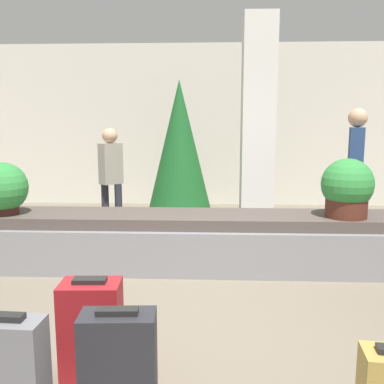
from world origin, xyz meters
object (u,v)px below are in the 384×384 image
at_px(potted_plant_0, 347,189).
at_px(traveler_1, 111,172).
at_px(suitcase_4, 92,330).
at_px(decorated_tree, 179,148).
at_px(pillar, 258,126).
at_px(traveler_0, 355,161).
at_px(suitcase_1, 119,374).
at_px(potted_plant_1, 2,189).

relative_size(potted_plant_0, traveler_1, 0.41).
xyz_separation_m(suitcase_4, potted_plant_0, (2.24, 2.11, 0.61)).
xyz_separation_m(suitcase_4, decorated_tree, (0.25, 4.35, 0.93)).
relative_size(potted_plant_0, decorated_tree, 0.28).
bearing_deg(pillar, traveler_1, -173.37).
distance_m(traveler_0, traveler_1, 3.48).
bearing_deg(potted_plant_0, traveler_0, 68.91).
relative_size(pillar, decorated_tree, 1.37).
bearing_deg(pillar, decorated_tree, 160.70).
relative_size(pillar, suitcase_4, 4.77).
height_order(potted_plant_0, traveler_0, traveler_0).
height_order(potted_plant_0, decorated_tree, decorated_tree).
bearing_deg(suitcase_1, decorated_tree, 86.87).
xyz_separation_m(traveler_0, traveler_1, (-3.47, 0.25, -0.20)).
distance_m(potted_plant_0, traveler_0, 1.42).
distance_m(suitcase_4, traveler_1, 3.79).
distance_m(traveler_0, decorated_tree, 2.67).
xyz_separation_m(suitcase_1, suitcase_4, (-0.29, 0.51, -0.02)).
relative_size(suitcase_1, potted_plant_1, 1.19).
xyz_separation_m(suitcase_1, potted_plant_0, (1.96, 2.62, 0.60)).
distance_m(potted_plant_1, traveler_0, 4.53).
bearing_deg(suitcase_1, suitcase_4, 115.99).
distance_m(pillar, traveler_0, 1.47).
xyz_separation_m(suitcase_4, traveler_0, (2.75, 3.43, 0.80)).
relative_size(potted_plant_1, traveler_0, 0.32).
bearing_deg(potted_plant_0, pillar, 113.55).
bearing_deg(traveler_0, decorated_tree, 82.77).
relative_size(suitcase_4, traveler_0, 0.36).
relative_size(potted_plant_0, potted_plant_1, 1.09).
xyz_separation_m(potted_plant_0, potted_plant_1, (-3.82, -0.02, -0.03)).
distance_m(suitcase_1, suitcase_4, 0.58).
bearing_deg(pillar, suitcase_4, -110.31).
bearing_deg(traveler_1, suitcase_1, -123.84).
distance_m(potted_plant_0, decorated_tree, 3.01).
bearing_deg(decorated_tree, suitcase_4, -93.31).
distance_m(suitcase_1, potted_plant_0, 3.32).
height_order(potted_plant_0, potted_plant_1, potted_plant_0).
height_order(potted_plant_1, traveler_1, traveler_1).
distance_m(potted_plant_0, potted_plant_1, 3.82).
relative_size(suitcase_1, traveler_0, 0.38).
bearing_deg(suitcase_1, traveler_1, 99.94).
bearing_deg(potted_plant_0, traveler_1, 152.19).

